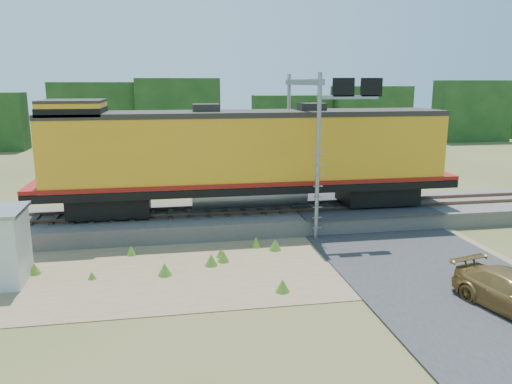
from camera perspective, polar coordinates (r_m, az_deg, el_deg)
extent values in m
plane|color=#475123|center=(19.65, -1.48, -8.85)|extent=(140.00, 140.00, 0.00)
cube|color=slate|center=(25.17, -3.52, -3.08)|extent=(70.00, 5.00, 0.80)
cube|color=brown|center=(24.36, -3.34, -2.44)|extent=(70.00, 0.10, 0.16)
cube|color=brown|center=(25.74, -3.72, -1.63)|extent=(70.00, 0.10, 0.16)
cube|color=#8C7754|center=(19.94, -7.45, -8.58)|extent=(26.00, 8.00, 0.03)
cube|color=#38383A|center=(26.74, 11.54, -1.43)|extent=(7.00, 5.20, 0.06)
cube|color=#38383A|center=(41.87, 3.51, 2.70)|extent=(7.00, 24.00, 0.08)
cube|color=#183914|center=(56.30, -7.34, 8.42)|extent=(36.00, 3.00, 6.50)
cube|color=black|center=(24.94, -16.35, -1.28)|extent=(3.76, 2.40, 0.94)
cube|color=black|center=(26.99, 13.62, -0.09)|extent=(3.76, 2.40, 0.94)
cube|color=black|center=(24.94, -0.76, 0.79)|extent=(20.89, 3.13, 0.38)
cylinder|color=gray|center=(25.05, -0.75, -0.34)|extent=(5.75, 1.25, 1.25)
cube|color=orange|center=(24.64, -0.77, 4.91)|extent=(19.33, 3.03, 3.24)
cube|color=maroon|center=(24.88, -0.76, 1.49)|extent=(20.89, 3.19, 0.19)
cube|color=#28231E|center=(24.47, -0.78, 8.96)|extent=(19.33, 3.08, 0.25)
cube|color=orange|center=(24.50, -20.18, 8.77)|extent=(2.72, 3.03, 0.73)
cube|color=#28231E|center=(24.49, -20.25, 9.72)|extent=(2.72, 3.08, 0.13)
cube|color=black|center=(24.51, -20.17, 8.65)|extent=(2.77, 3.08, 0.37)
cube|color=maroon|center=(25.05, -23.31, 3.17)|extent=(0.10, 2.09, 1.25)
cube|color=#28231E|center=(24.21, -5.74, 9.43)|extent=(1.25, 1.04, 0.47)
cube|color=#28231E|center=(25.15, 6.38, 9.53)|extent=(1.25, 1.04, 0.47)
cylinder|color=gray|center=(22.55, 7.08, 3.81)|extent=(0.19, 0.19, 7.56)
cylinder|color=gray|center=(27.90, 3.71, 5.53)|extent=(0.19, 0.19, 7.56)
cube|color=gray|center=(24.99, 5.37, 12.39)|extent=(0.27, 6.20, 0.27)
cube|color=gray|center=(22.72, 10.45, 10.61)|extent=(2.81, 0.16, 0.16)
cube|color=black|center=(22.64, 9.97, 11.71)|extent=(0.97, 0.16, 0.81)
cube|color=black|center=(23.11, 13.05, 11.59)|extent=(0.97, 0.16, 0.81)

